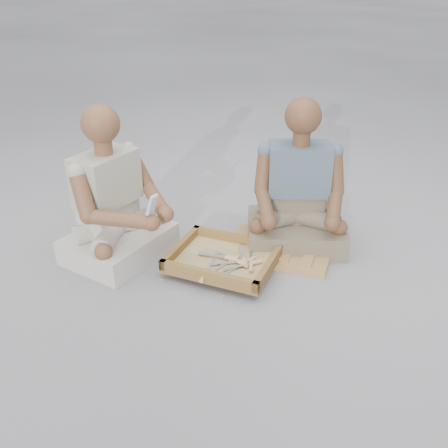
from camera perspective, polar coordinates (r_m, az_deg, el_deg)
The scene contains 29 objects.
ground at distance 2.58m, azimuth -1.00°, elevation -6.61°, with size 60.00×60.00×0.00m, color #A5A5AB.
carved_panel at distance 2.83m, azimuth 6.29°, elevation -2.89°, with size 0.58×0.38×0.04m, color #AA7742.
tool_tray at distance 2.64m, azimuth -0.08°, elevation -4.05°, with size 0.56×0.47×0.07m.
chisel_0 at distance 2.59m, azimuth 3.22°, elevation -4.47°, with size 0.16×0.18×0.02m.
chisel_1 at distance 2.62m, azimuth 0.41°, elevation -3.88°, with size 0.22×0.04×0.02m.
chisel_2 at distance 2.60m, azimuth 2.33°, elevation -4.15°, with size 0.14×0.19×0.02m.
chisel_3 at distance 2.61m, azimuth 2.09°, elevation -4.29°, with size 0.19×0.15×0.02m.
chisel_4 at distance 2.61m, azimuth 2.63°, elevation -4.33°, with size 0.09×0.21×0.02m.
chisel_5 at distance 2.51m, azimuth -2.25°, elevation -5.86°, with size 0.06×0.22×0.02m.
chisel_6 at distance 2.62m, azimuth 0.85°, elevation -4.16°, with size 0.08×0.22×0.02m.
chisel_7 at distance 2.57m, azimuth 3.11°, elevation -4.86°, with size 0.11×0.21×0.02m.
chisel_8 at distance 2.59m, azimuth 1.72°, elevation -4.34°, with size 0.22×0.08×0.02m.
chisel_9 at distance 2.63m, azimuth 0.47°, elevation -3.79°, with size 0.22×0.07×0.02m.
wood_chip_0 at distance 2.82m, azimuth 6.50°, elevation -3.43°, with size 0.02×0.01×0.00m, color tan.
wood_chip_1 at distance 2.65m, azimuth 0.00°, elevation -5.48°, with size 0.02×0.01×0.00m, color tan.
wood_chip_2 at distance 2.86m, azimuth 7.72°, elevation -2.99°, with size 0.02×0.01×0.00m, color tan.
wood_chip_3 at distance 2.72m, azimuth 0.68°, elevation -4.46°, with size 0.02×0.01×0.00m, color tan.
wood_chip_4 at distance 2.83m, azimuth 7.53°, elevation -3.34°, with size 0.02×0.01×0.00m, color tan.
wood_chip_5 at distance 2.80m, azimuth -2.52°, elevation -3.45°, with size 0.02×0.01×0.00m, color tan.
wood_chip_6 at distance 2.69m, azimuth -7.46°, elevation -5.25°, with size 0.02×0.01×0.00m, color tan.
wood_chip_7 at distance 2.77m, azimuth -6.64°, elevation -4.05°, with size 0.02×0.01×0.00m, color tan.
wood_chip_8 at distance 2.68m, azimuth 2.98°, elevation -5.15°, with size 0.02×0.01×0.00m, color tan.
wood_chip_9 at distance 2.76m, azimuth 7.61°, elevation -4.25°, with size 0.02×0.01×0.00m, color tan.
wood_chip_10 at distance 2.47m, azimuth -0.17°, elevation -8.22°, with size 0.02×0.01×0.00m, color tan.
wood_chip_11 at distance 2.93m, azimuth -3.92°, elevation -2.03°, with size 0.02×0.01×0.00m, color tan.
wood_chip_12 at distance 2.61m, azimuth -7.11°, elevation -6.31°, with size 0.02×0.01×0.00m, color tan.
craftsman at distance 2.73m, azimuth -12.36°, elevation 1.80°, with size 0.58×0.58×0.84m.
companion at distance 2.82m, azimuth 8.40°, elevation 2.89°, with size 0.67×0.62×0.84m.
mobile_phone at distance 2.45m, azimuth -8.24°, elevation 2.19°, with size 0.06×0.05×0.11m.
Camera 1 is at (1.00, -1.87, 1.46)m, focal length 40.00 mm.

